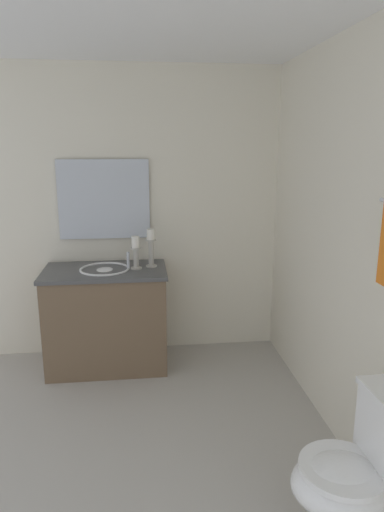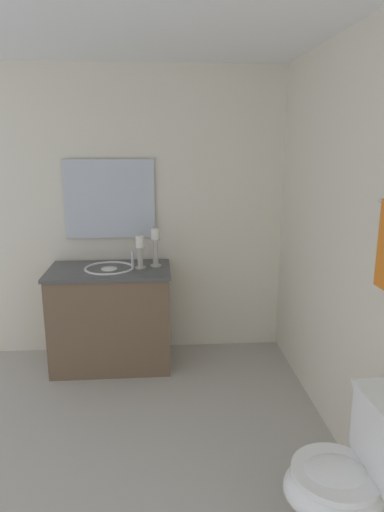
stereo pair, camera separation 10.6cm
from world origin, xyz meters
The scene contains 10 objects.
floor centered at (0.00, 0.00, -0.01)m, with size 3.10×2.85×0.02m, color #B2ADA3.
wall_back centered at (0.00, 1.42, 1.23)m, with size 3.10×0.04×2.45m, color silver.
wall_left centered at (-1.55, 0.00, 1.23)m, with size 0.04×2.85×2.45m, color silver.
ceiling centered at (0.00, 0.00, 2.46)m, with size 3.10×2.85×0.02m, color white.
vanity_cabinet centered at (-1.23, -0.08, 0.42)m, with size 0.58×0.99×0.83m.
sink_basin centered at (-1.23, -0.08, 0.80)m, with size 0.40×0.40×0.24m.
mirror centered at (-1.51, -0.08, 1.36)m, with size 0.02×0.75×0.66m, color silver.
candle_holder_tall centered at (-1.27, 0.29, 1.00)m, with size 0.09×0.09×0.31m.
candle_holder_short centered at (-1.22, 0.17, 0.97)m, with size 0.09×0.09×0.27m.
toilet centered at (0.70, 1.14, 0.37)m, with size 0.39×0.54×0.75m.
Camera 1 is at (2.36, 0.20, 1.81)m, focal length 32.00 mm.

